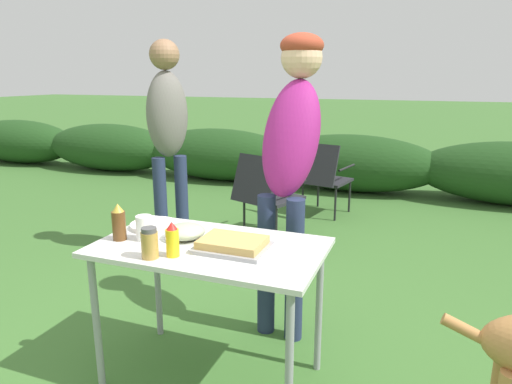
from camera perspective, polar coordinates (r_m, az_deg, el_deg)
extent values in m
plane|color=#3D6B2D|center=(2.59, -5.38, -22.09)|extent=(60.00, 60.00, 0.00)
ellipsoid|color=#1E4219|center=(9.37, -27.46, 5.64)|extent=(2.40, 0.90, 0.77)
ellipsoid|color=#1E4219|center=(8.01, -17.76, 5.35)|extent=(2.40, 0.90, 0.77)
ellipsoid|color=#1E4219|center=(6.95, -4.65, 4.72)|extent=(2.40, 0.90, 0.77)
ellipsoid|color=#1E4219|center=(6.37, 11.89, 3.58)|extent=(2.40, 0.90, 0.77)
cube|color=silver|center=(2.24, -5.81, -6.90)|extent=(1.10, 0.64, 0.02)
cylinder|color=gray|center=(2.44, -19.29, -15.34)|extent=(0.04, 0.04, 0.71)
cylinder|color=gray|center=(2.03, 4.17, -21.15)|extent=(0.04, 0.04, 0.71)
cylinder|color=gray|center=(2.83, -12.21, -10.65)|extent=(0.04, 0.04, 0.71)
cylinder|color=gray|center=(2.48, 7.88, -14.21)|extent=(0.04, 0.04, 0.71)
cube|color=#9E9EA3|center=(2.16, -2.94, -6.98)|extent=(0.34, 0.25, 0.02)
cube|color=tan|center=(2.15, -2.95, -6.28)|extent=(0.30, 0.21, 0.04)
cylinder|color=white|center=(2.53, -12.61, -4.06)|extent=(0.26, 0.26, 0.02)
ellipsoid|color=#ADBC99|center=(2.32, -8.86, -4.90)|extent=(0.20, 0.20, 0.07)
cylinder|color=white|center=(2.34, -13.80, -4.37)|extent=(0.08, 0.08, 0.12)
cylinder|color=#B2893D|center=(2.11, -13.14, -6.48)|extent=(0.08, 0.08, 0.12)
cylinder|color=#4C4C4C|center=(2.08, -13.25, -4.65)|extent=(0.07, 0.07, 0.02)
cylinder|color=brown|center=(2.37, -16.75, -4.05)|extent=(0.07, 0.07, 0.15)
cone|color=gold|center=(2.34, -16.91, -1.88)|extent=(0.06, 0.06, 0.04)
cylinder|color=yellow|center=(2.10, -10.39, -6.26)|extent=(0.06, 0.06, 0.13)
cone|color=red|center=(2.08, -10.49, -4.15)|extent=(0.05, 0.05, 0.04)
cylinder|color=#232D4C|center=(2.77, 1.28, -9.13)|extent=(0.11, 0.11, 0.87)
cylinder|color=#232D4C|center=(2.70, 4.81, -9.80)|extent=(0.11, 0.11, 0.87)
ellipsoid|color=#931E70|center=(2.64, 4.42, 6.83)|extent=(0.39, 0.52, 0.74)
sphere|color=#DBAD89|center=(2.75, 5.73, 16.39)|extent=(0.24, 0.24, 0.24)
ellipsoid|color=#993823|center=(2.75, 5.77, 17.76)|extent=(0.25, 0.25, 0.14)
cylinder|color=#232D4C|center=(3.99, -11.80, -1.96)|extent=(0.11, 0.11, 0.87)
cylinder|color=#232D4C|center=(4.05, -9.24, -1.61)|extent=(0.11, 0.11, 0.87)
ellipsoid|color=slate|center=(3.88, -11.04, 9.50)|extent=(0.41, 0.42, 0.71)
sphere|color=#936B4C|center=(3.87, -11.39, 16.50)|extent=(0.24, 0.24, 0.24)
cylinder|color=#B27A42|center=(2.06, 24.93, -15.46)|extent=(0.21, 0.06, 0.11)
cube|color=#232328|center=(5.23, 8.86, 1.42)|extent=(0.55, 0.55, 0.03)
cube|color=#232328|center=(4.93, 7.59, 3.41)|extent=(0.48, 0.26, 0.44)
cylinder|color=black|center=(5.19, 5.84, -0.81)|extent=(0.02, 0.02, 0.38)
cylinder|color=black|center=(5.02, 9.88, -1.46)|extent=(0.02, 0.02, 0.38)
cylinder|color=black|center=(5.53, 7.78, 0.09)|extent=(0.02, 0.02, 0.38)
cylinder|color=black|center=(5.38, 11.61, -0.49)|extent=(0.02, 0.02, 0.38)
cylinder|color=black|center=(5.29, 6.67, 3.58)|extent=(0.11, 0.41, 0.02)
cylinder|color=black|center=(5.10, 11.28, 3.00)|extent=(0.11, 0.41, 0.02)
cube|color=#232328|center=(4.43, 2.16, -0.76)|extent=(0.59, 0.59, 0.03)
cube|color=#232328|center=(4.17, -0.22, 1.53)|extent=(0.49, 0.31, 0.44)
cylinder|color=black|center=(4.47, -1.48, -3.24)|extent=(0.02, 0.02, 0.38)
cylinder|color=black|center=(4.22, 2.55, -4.31)|extent=(0.02, 0.02, 0.38)
cylinder|color=black|center=(4.75, 1.78, -2.14)|extent=(0.02, 0.02, 0.38)
cylinder|color=black|center=(4.52, 5.71, -3.07)|extent=(0.02, 0.02, 0.38)
cylinder|color=black|center=(4.53, -0.08, 1.88)|extent=(0.17, 0.40, 0.02)
cylinder|color=black|center=(4.25, 4.60, 1.00)|extent=(0.17, 0.40, 0.02)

